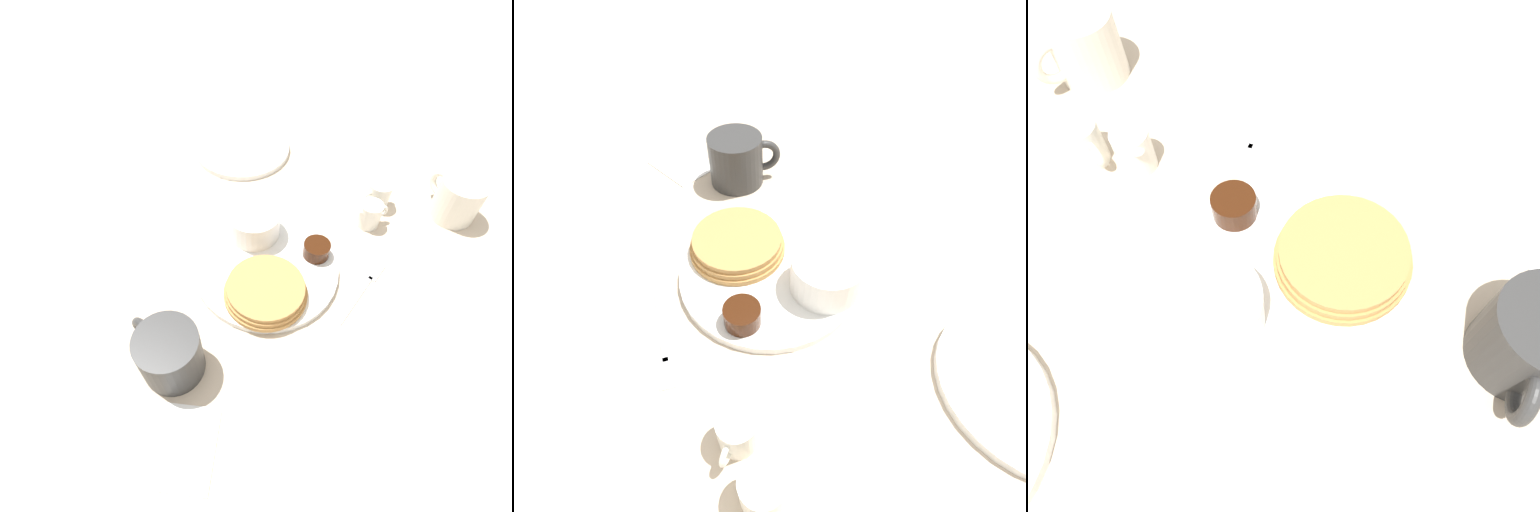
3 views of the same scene
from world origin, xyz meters
TOP-DOWN VIEW (x-y plane):
  - ground_plane at (0.00, 0.00)m, footprint 4.00×4.00m
  - plate at (0.00, 0.00)m, footprint 0.25×0.25m
  - pancake_stack at (0.06, 0.01)m, footprint 0.14×0.14m
  - bowl at (-0.07, -0.04)m, footprint 0.10×0.10m
  - syrup_cup at (-0.05, 0.08)m, footprint 0.05×0.05m
  - butter_ramekin at (-0.09, -0.04)m, footprint 0.05×0.05m
  - coffee_mug at (0.21, -0.09)m, footprint 0.09×0.12m
  - creamer_pitcher_near at (-0.16, 0.16)m, footprint 0.04×0.06m
  - creamer_pitcher_far at (-0.22, 0.17)m, footprint 0.05×0.05m
  - fork at (-0.01, 0.17)m, footprint 0.14×0.07m
  - napkin at (0.31, -0.03)m, footprint 0.12×0.10m

SIDE VIEW (x-z plane):
  - ground_plane at x=0.00m, z-range 0.00..0.00m
  - fork at x=-0.01m, z-range 0.00..0.00m
  - napkin at x=0.31m, z-range 0.00..0.00m
  - plate at x=0.00m, z-range 0.00..0.01m
  - pancake_stack at x=0.06m, z-range 0.01..0.04m
  - syrup_cup at x=-0.05m, z-range 0.01..0.04m
  - creamer_pitcher_near at x=-0.16m, z-range 0.00..0.05m
  - butter_ramekin at x=-0.09m, z-range 0.01..0.05m
  - creamer_pitcher_far at x=-0.22m, z-range 0.00..0.06m
  - bowl at x=-0.07m, z-range 0.01..0.07m
  - coffee_mug at x=0.21m, z-range 0.00..0.09m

